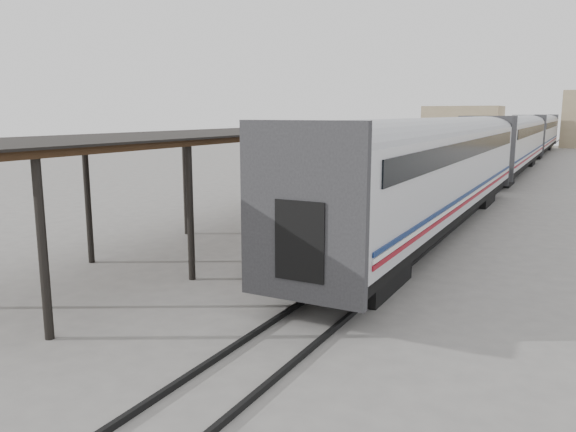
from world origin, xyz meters
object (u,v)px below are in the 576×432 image
(luggage_tug, at_px, (380,191))
(porter, at_px, (271,219))
(baggage_cart, at_px, (274,249))
(pedestrian, at_px, (386,183))

(luggage_tug, height_order, porter, porter)
(baggage_cart, xyz_separation_m, luggage_tug, (-1.37, 14.15, 0.02))
(baggage_cart, distance_m, pedestrian, 16.42)
(baggage_cart, bearing_deg, pedestrian, 76.58)
(luggage_tug, relative_size, pedestrian, 1.12)
(porter, distance_m, pedestrian, 17.12)
(pedestrian, bearing_deg, porter, 99.49)
(baggage_cart, height_order, porter, porter)
(luggage_tug, distance_m, pedestrian, 2.22)
(baggage_cart, bearing_deg, porter, -88.48)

